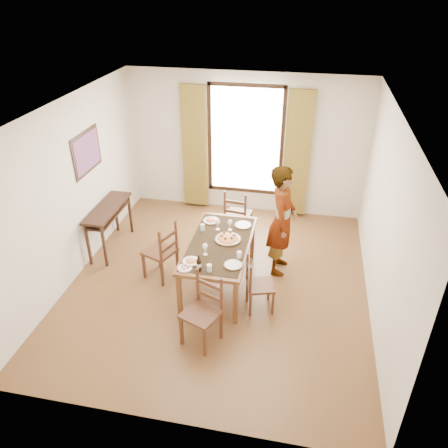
% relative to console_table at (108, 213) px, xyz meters
% --- Properties ---
extents(ground, '(5.00, 5.00, 0.00)m').
position_rel_console_table_xyz_m(ground, '(2.03, -0.60, -0.68)').
color(ground, '#4C3217').
rests_on(ground, ground).
extents(room_shell, '(4.60, 5.10, 2.74)m').
position_rel_console_table_xyz_m(room_shell, '(2.03, -0.47, 0.86)').
color(room_shell, beige).
rests_on(room_shell, ground).
extents(console_table, '(0.38, 1.20, 0.80)m').
position_rel_console_table_xyz_m(console_table, '(0.00, 0.00, 0.00)').
color(console_table, '#341911').
rests_on(console_table, ground).
extents(dining_table, '(0.90, 1.74, 0.76)m').
position_rel_console_table_xyz_m(dining_table, '(2.05, -0.64, 0.00)').
color(dining_table, brown).
rests_on(dining_table, ground).
extents(chair_west, '(0.56, 0.56, 0.98)m').
position_rel_console_table_xyz_m(chair_west, '(1.14, -0.64, -0.23)').
color(chair_west, '#542F1C').
rests_on(chair_west, ground).
extents(chair_north, '(0.48, 0.48, 0.97)m').
position_rel_console_table_xyz_m(chair_north, '(2.09, 0.74, -0.23)').
color(chair_north, '#542F1C').
rests_on(chair_north, ground).
extents(chair_south, '(0.56, 0.56, 0.97)m').
position_rel_console_table_xyz_m(chair_south, '(2.08, -1.83, -0.23)').
color(chair_south, '#542F1C').
rests_on(chair_south, ground).
extents(chair_east, '(0.46, 0.46, 0.84)m').
position_rel_console_table_xyz_m(chair_east, '(2.70, -1.08, -0.29)').
color(chair_east, '#542F1C').
rests_on(chair_east, ground).
extents(man, '(0.70, 0.49, 1.80)m').
position_rel_console_table_xyz_m(man, '(2.91, -0.06, 0.21)').
color(man, gray).
rests_on(man, ground).
extents(plate_sw, '(0.27, 0.27, 0.05)m').
position_rel_console_table_xyz_m(plate_sw, '(1.77, -1.20, 0.10)').
color(plate_sw, silver).
rests_on(plate_sw, dining_table).
extents(plate_se, '(0.27, 0.27, 0.05)m').
position_rel_console_table_xyz_m(plate_se, '(2.35, -1.17, 0.10)').
color(plate_se, silver).
rests_on(plate_se, dining_table).
extents(plate_nw, '(0.27, 0.27, 0.05)m').
position_rel_console_table_xyz_m(plate_nw, '(1.79, -0.06, 0.10)').
color(plate_nw, silver).
rests_on(plate_nw, dining_table).
extents(plate_ne, '(0.27, 0.27, 0.05)m').
position_rel_console_table_xyz_m(plate_ne, '(2.31, -0.09, 0.10)').
color(plate_ne, silver).
rests_on(plate_ne, dining_table).
extents(pasta_platter, '(0.40, 0.40, 0.10)m').
position_rel_console_table_xyz_m(pasta_platter, '(2.16, -0.55, 0.12)').
color(pasta_platter, red).
rests_on(pasta_platter, dining_table).
extents(caprese_plate, '(0.20, 0.20, 0.04)m').
position_rel_console_table_xyz_m(caprese_plate, '(1.73, -1.36, 0.09)').
color(caprese_plate, silver).
rests_on(caprese_plate, dining_table).
extents(wine_glass_a, '(0.08, 0.08, 0.18)m').
position_rel_console_table_xyz_m(wine_glass_a, '(1.92, -0.98, 0.16)').
color(wine_glass_a, white).
rests_on(wine_glass_a, dining_table).
extents(wine_glass_b, '(0.08, 0.08, 0.18)m').
position_rel_console_table_xyz_m(wine_glass_b, '(2.14, -0.26, 0.16)').
color(wine_glass_b, white).
rests_on(wine_glass_b, dining_table).
extents(wine_glass_c, '(0.08, 0.08, 0.18)m').
position_rel_console_table_xyz_m(wine_glass_c, '(1.95, -0.28, 0.16)').
color(wine_glass_c, white).
rests_on(wine_glass_c, dining_table).
extents(tumbler_a, '(0.07, 0.07, 0.10)m').
position_rel_console_table_xyz_m(tumbler_a, '(2.40, -0.97, 0.12)').
color(tumbler_a, silver).
rests_on(tumbler_a, dining_table).
extents(tumbler_b, '(0.07, 0.07, 0.10)m').
position_rel_console_table_xyz_m(tumbler_b, '(1.73, -0.35, 0.12)').
color(tumbler_b, silver).
rests_on(tumbler_b, dining_table).
extents(tumbler_c, '(0.07, 0.07, 0.10)m').
position_rel_console_table_xyz_m(tumbler_c, '(2.06, -1.35, 0.12)').
color(tumbler_c, silver).
rests_on(tumbler_c, dining_table).
extents(wine_bottle, '(0.07, 0.07, 0.25)m').
position_rel_console_table_xyz_m(wine_bottle, '(1.93, -1.38, 0.20)').
color(wine_bottle, black).
rests_on(wine_bottle, dining_table).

